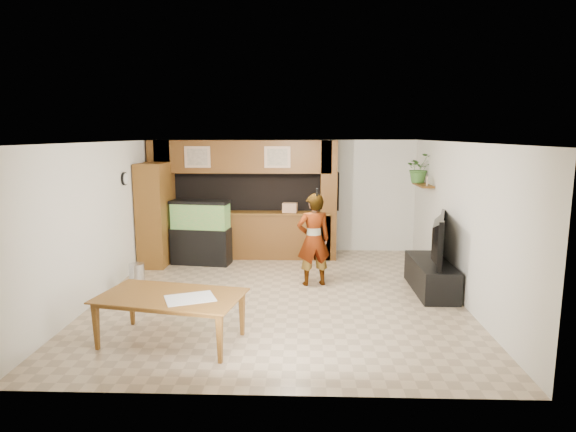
{
  "coord_description": "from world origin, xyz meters",
  "views": [
    {
      "loc": [
        0.41,
        -7.94,
        2.73
      ],
      "look_at": [
        0.13,
        0.6,
        1.27
      ],
      "focal_mm": 30.0,
      "sensor_mm": 36.0,
      "label": 1
    }
  ],
  "objects_px": {
    "television": "(433,238)",
    "dining_table": "(170,320)",
    "pantry_cabinet": "(155,215)",
    "aquarium": "(201,233)",
    "person": "(314,240)"
  },
  "relations": [
    {
      "from": "television",
      "to": "aquarium",
      "type": "bearing_deg",
      "value": 86.42
    },
    {
      "from": "television",
      "to": "pantry_cabinet",
      "type": "bearing_deg",
      "value": 90.83
    },
    {
      "from": "television",
      "to": "dining_table",
      "type": "relative_size",
      "value": 0.78
    },
    {
      "from": "television",
      "to": "dining_table",
      "type": "bearing_deg",
      "value": 136.97
    },
    {
      "from": "person",
      "to": "dining_table",
      "type": "xyz_separation_m",
      "value": [
        -1.92,
        -2.57,
        -0.52
      ]
    },
    {
      "from": "pantry_cabinet",
      "to": "television",
      "type": "height_order",
      "value": "pantry_cabinet"
    },
    {
      "from": "pantry_cabinet",
      "to": "aquarium",
      "type": "relative_size",
      "value": 1.58
    },
    {
      "from": "aquarium",
      "to": "television",
      "type": "height_order",
      "value": "television"
    },
    {
      "from": "person",
      "to": "dining_table",
      "type": "height_order",
      "value": "person"
    },
    {
      "from": "aquarium",
      "to": "person",
      "type": "xyz_separation_m",
      "value": [
        2.35,
        -1.38,
        0.18
      ]
    },
    {
      "from": "pantry_cabinet",
      "to": "aquarium",
      "type": "height_order",
      "value": "pantry_cabinet"
    },
    {
      "from": "aquarium",
      "to": "dining_table",
      "type": "xyz_separation_m",
      "value": [
        0.42,
        -3.95,
        -0.34
      ]
    },
    {
      "from": "pantry_cabinet",
      "to": "television",
      "type": "distance_m",
      "value": 5.58
    },
    {
      "from": "television",
      "to": "person",
      "type": "height_order",
      "value": "person"
    },
    {
      "from": "dining_table",
      "to": "aquarium",
      "type": "bearing_deg",
      "value": 107.15
    }
  ]
}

